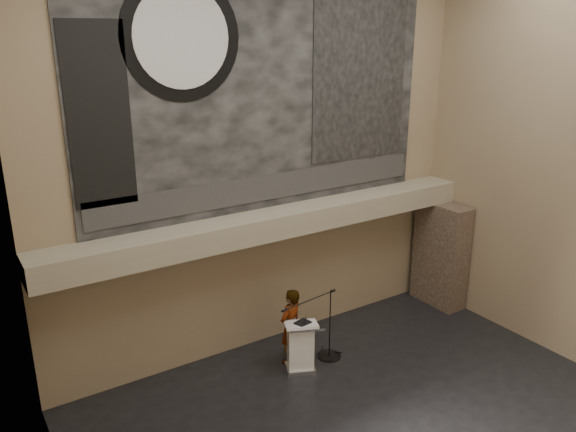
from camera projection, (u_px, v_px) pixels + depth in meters
wall_back at (267, 159)px, 11.80m from camera, size 10.00×0.02×8.50m
wall_left at (60, 280)px, 6.03m from camera, size 0.02×8.00×8.50m
soffit at (278, 222)px, 11.89m from camera, size 10.00×0.80×0.50m
sprinkler_left at (211, 250)px, 11.11m from camera, size 0.04×0.04×0.06m
sprinkler_right at (349, 220)px, 12.92m from camera, size 0.04×0.04×0.06m
banner at (267, 89)px, 11.33m from camera, size 8.00×0.05×5.00m
banner_text_strip at (269, 187)px, 11.93m from camera, size 7.76×0.02×0.55m
banner_clock_rim at (182, 37)px, 10.05m from camera, size 2.30×0.02×2.30m
banner_clock_face at (182, 37)px, 10.04m from camera, size 1.84×0.02×1.84m
banner_building_print at (360, 79)px, 12.50m from camera, size 2.60×0.02×3.60m
banner_brick_print at (99, 117)px, 9.63m from camera, size 1.10×0.02×3.20m
stone_pier at (441, 254)px, 14.43m from camera, size 0.60×1.40×2.70m
lectern at (300, 346)px, 11.69m from camera, size 0.80×0.70×1.13m
binder at (303, 323)px, 11.49m from camera, size 0.35×0.30×0.04m
papers at (300, 325)px, 11.44m from camera, size 0.27×0.32×0.00m
speaker_person at (291, 326)px, 11.90m from camera, size 0.72×0.59×1.69m
mic_stand at (328, 347)px, 12.22m from camera, size 1.60×0.52×1.61m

